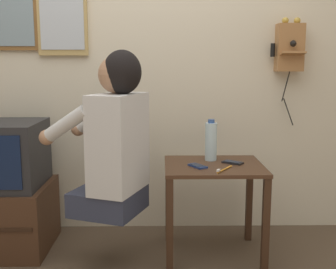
{
  "coord_description": "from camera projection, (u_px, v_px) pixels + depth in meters",
  "views": [
    {
      "loc": [
        0.22,
        -1.86,
        1.19
      ],
      "look_at": [
        0.25,
        0.58,
        0.78
      ],
      "focal_mm": 45.0,
      "sensor_mm": 36.0,
      "label": 1
    }
  ],
  "objects": [
    {
      "name": "cell_phone_held",
      "position": [
        198.0,
        166.0,
        2.5
      ],
      "size": [
        0.12,
        0.14,
        0.01
      ],
      "rotation": [
        0.0,
        0.0,
        0.55
      ],
      "color": "navy",
      "rests_on": "side_table"
    },
    {
      "name": "side_table",
      "position": [
        213.0,
        182.0,
        2.58
      ],
      "size": [
        0.6,
        0.51,
        0.59
      ],
      "color": "#422819",
      "rests_on": "ground_plane"
    },
    {
      "name": "wall_phone_antique",
      "position": [
        289.0,
        47.0,
        2.87
      ],
      "size": [
        0.22,
        0.18,
        0.74
      ],
      "color": "#9E6B3D"
    },
    {
      "name": "framed_picture",
      "position": [
        13.0,
        21.0,
        2.86
      ],
      "size": [
        0.33,
        0.03,
        0.39
      ],
      "color": "brown"
    },
    {
      "name": "toothbrush",
      "position": [
        224.0,
        169.0,
        2.42
      ],
      "size": [
        0.11,
        0.16,
        0.02
      ],
      "rotation": [
        0.0,
        0.0,
        2.56
      ],
      "color": "orange",
      "rests_on": "side_table"
    },
    {
      "name": "cell_phone_spare",
      "position": [
        233.0,
        162.0,
        2.59
      ],
      "size": [
        0.14,
        0.12,
        0.01
      ],
      "rotation": [
        0.0,
        0.0,
        0.96
      ],
      "color": "black",
      "rests_on": "side_table"
    },
    {
      "name": "tv_stand",
      "position": [
        1.0,
        217.0,
        2.73
      ],
      "size": [
        0.63,
        0.54,
        0.43
      ],
      "color": "#422819",
      "rests_on": "ground_plane"
    },
    {
      "name": "person",
      "position": [
        114.0,
        138.0,
        2.38
      ],
      "size": [
        0.61,
        0.54,
        0.93
      ],
      "rotation": [
        0.0,
        0.0,
        1.21
      ],
      "color": "#2D3347",
      "rests_on": "ground_plane"
    },
    {
      "name": "wall_back",
      "position": [
        131.0,
        52.0,
        2.95
      ],
      "size": [
        6.8,
        0.05,
        2.55
      ],
      "color": "beige",
      "rests_on": "ground_plane"
    },
    {
      "name": "water_bottle",
      "position": [
        211.0,
        141.0,
        2.66
      ],
      "size": [
        0.08,
        0.08,
        0.26
      ],
      "color": "silver",
      "rests_on": "side_table"
    }
  ]
}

